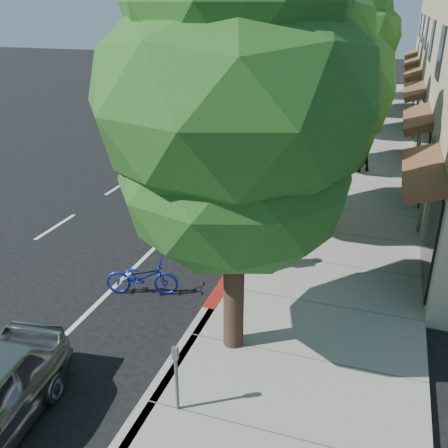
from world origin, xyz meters
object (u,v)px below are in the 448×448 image
at_px(street_tree_1, 300,90).
at_px(dark_suv_far, 314,100).
at_px(silver_suv, 250,184).
at_px(white_pickup, 316,103).
at_px(street_tree_5, 365,29).
at_px(street_tree_4, 357,36).
at_px(street_tree_3, 347,40).
at_px(dark_sedan, 279,149).
at_px(pedestrian, 361,149).
at_px(street_tree_0, 235,107).
at_px(street_tree_2, 330,65).
at_px(bicycle, 142,277).
at_px(cyclist, 244,242).

bearing_deg(street_tree_1, dark_suv_far, 97.21).
height_order(silver_suv, white_pickup, white_pickup).
bearing_deg(street_tree_5, street_tree_4, -90.00).
height_order(street_tree_3, dark_sedan, street_tree_3).
distance_m(street_tree_4, dark_sedan, 12.07).
bearing_deg(pedestrian, street_tree_1, 41.61).
relative_size(street_tree_0, street_tree_4, 1.02).
bearing_deg(street_tree_5, silver_suv, -94.55).
xyz_separation_m(street_tree_2, bicycle, (-2.70, -10.68, -3.83)).
height_order(cyclist, bicycle, cyclist).
bearing_deg(street_tree_3, silver_suv, -99.69).
xyz_separation_m(silver_suv, white_pickup, (-0.19, 15.46, 0.06)).
bearing_deg(street_tree_0, bicycle, 153.93).
xyz_separation_m(street_tree_5, white_pickup, (-1.97, -7.00, -3.95)).
bearing_deg(street_tree_1, street_tree_3, 90.00).
distance_m(cyclist, bicycle, 2.68).
height_order(street_tree_5, bicycle, street_tree_5).
xyz_separation_m(street_tree_5, silver_suv, (-1.79, -22.46, -4.01)).
distance_m(street_tree_1, dark_suv_far, 19.25).
bearing_deg(cyclist, dark_suv_far, 8.05).
xyz_separation_m(street_tree_1, cyclist, (-0.65, -3.03, -3.31)).
xyz_separation_m(bicycle, silver_suv, (0.91, 6.22, 0.37)).
xyz_separation_m(street_tree_0, street_tree_3, (0.00, 18.00, -0.02)).
xyz_separation_m(street_tree_1, dark_suv_far, (-2.38, 18.78, -3.49)).
height_order(street_tree_4, bicycle, street_tree_4).
xyz_separation_m(cyclist, bicycle, (-2.05, -1.65, -0.49)).
height_order(silver_suv, pedestrian, pedestrian).
distance_m(street_tree_3, cyclist, 15.54).
relative_size(white_pickup, dark_suv_far, 1.37).
distance_m(street_tree_4, street_tree_5, 6.00).
xyz_separation_m(street_tree_2, cyclist, (-0.65, -9.03, -3.34)).
bearing_deg(street_tree_5, white_pickup, -105.75).
relative_size(cyclist, bicycle, 1.09).
distance_m(street_tree_3, dark_suv_far, 8.26).
relative_size(street_tree_5, silver_suv, 1.28).
xyz_separation_m(street_tree_0, street_tree_4, (0.00, 24.00, -0.19)).
bearing_deg(cyclist, pedestrian, -9.04).
relative_size(street_tree_4, bicycle, 4.45).
xyz_separation_m(dark_suv_far, pedestrian, (3.84, -12.34, 0.29)).
distance_m(street_tree_3, bicycle, 17.45).
bearing_deg(white_pickup, dark_suv_far, 104.38).
xyz_separation_m(bicycle, white_pickup, (0.73, 21.68, 0.43)).
xyz_separation_m(street_tree_1, pedestrian, (1.46, 6.44, -3.20)).
bearing_deg(bicycle, silver_suv, -24.26).
relative_size(silver_suv, dark_sedan, 1.45).
height_order(street_tree_2, street_tree_3, street_tree_3).
height_order(street_tree_0, pedestrian, street_tree_0).
relative_size(street_tree_0, dark_sedan, 1.91).
distance_m(street_tree_4, white_pickup, 4.37).
bearing_deg(street_tree_4, street_tree_5, 90.00).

